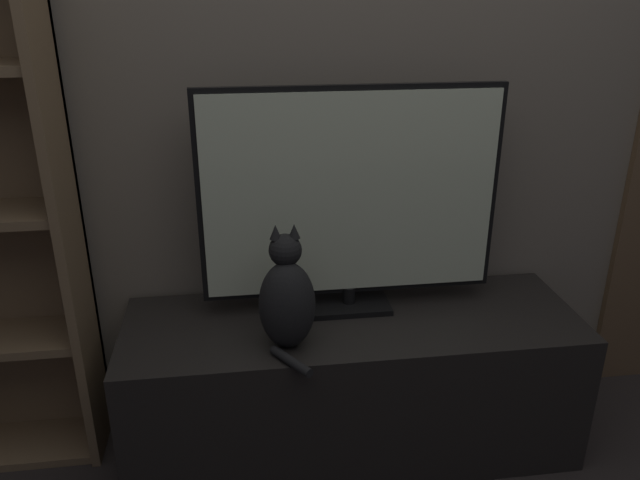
{
  "coord_description": "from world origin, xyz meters",
  "views": [
    {
      "loc": [
        -0.36,
        -0.9,
        1.57
      ],
      "look_at": [
        -0.12,
        0.9,
        0.82
      ],
      "focal_mm": 35.0,
      "sensor_mm": 36.0,
      "label": 1
    }
  ],
  "objects": [
    {
      "name": "wall_back",
      "position": [
        0.0,
        1.22,
        1.3
      ],
      "size": [
        4.8,
        0.05,
        2.6
      ],
      "color": "#756B5B",
      "rests_on": "ground_plane"
    },
    {
      "name": "tv_stand",
      "position": [
        0.0,
        0.92,
        0.26
      ],
      "size": [
        1.55,
        0.52,
        0.52
      ],
      "color": "black",
      "rests_on": "ground_plane"
    },
    {
      "name": "cat",
      "position": [
        -0.23,
        0.79,
        0.68
      ],
      "size": [
        0.18,
        0.28,
        0.4
      ],
      "rotation": [
        0.0,
        0.0,
        -0.01
      ],
      "color": "black",
      "rests_on": "tv_stand"
    },
    {
      "name": "tv",
      "position": [
        -0.0,
        1.01,
        0.91
      ],
      "size": [
        1.0,
        0.17,
        0.77
      ],
      "color": "black",
      "rests_on": "tv_stand"
    }
  ]
}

